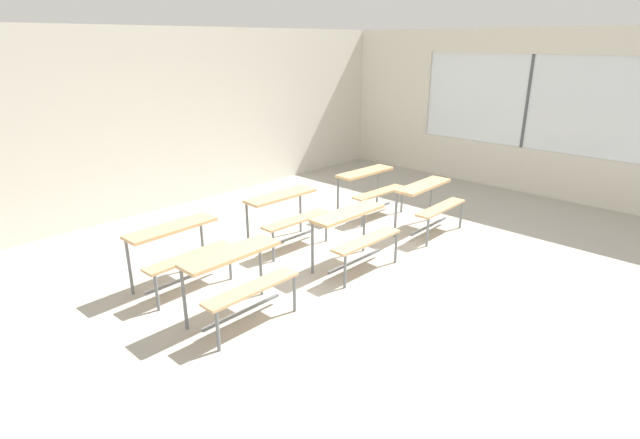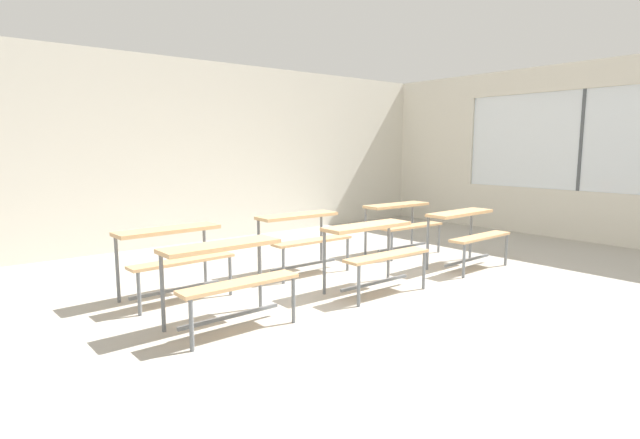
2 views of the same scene
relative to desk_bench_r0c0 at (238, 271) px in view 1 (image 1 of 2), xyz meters
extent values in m
cube|color=#ADA89E|center=(1.72, -0.55, -0.59)|extent=(10.00, 9.00, 0.05)
cube|color=silver|center=(1.72, 3.95, 0.94)|extent=(10.00, 0.12, 3.00)
cube|color=silver|center=(6.72, -0.55, -0.14)|extent=(0.12, 9.00, 0.85)
cube|color=silver|center=(6.72, -0.55, 2.21)|extent=(0.12, 9.00, 0.45)
cube|color=silver|center=(6.72, 3.00, 1.14)|extent=(0.12, 1.90, 1.70)
cube|color=white|center=(6.72, -0.05, 1.14)|extent=(0.02, 4.20, 1.70)
cube|color=#4C5156|center=(6.72, -0.05, 1.14)|extent=(0.06, 0.05, 1.70)
cube|color=tan|center=(0.00, 0.11, 0.16)|extent=(1.10, 0.33, 0.04)
cube|color=tan|center=(0.00, -0.21, -0.12)|extent=(1.10, 0.23, 0.03)
cylinder|color=slate|center=(-0.50, 0.24, -0.20)|extent=(0.04, 0.04, 0.72)
cylinder|color=slate|center=(0.50, 0.26, -0.20)|extent=(0.04, 0.04, 0.72)
cylinder|color=slate|center=(-0.50, -0.31, -0.34)|extent=(0.04, 0.04, 0.44)
cylinder|color=slate|center=(0.50, -0.29, -0.34)|extent=(0.04, 0.04, 0.44)
cube|color=slate|center=(0.00, -0.03, -0.46)|extent=(1.00, 0.04, 0.03)
cube|color=tan|center=(1.79, 0.07, 0.16)|extent=(1.10, 0.33, 0.04)
cube|color=tan|center=(1.79, -0.25, -0.12)|extent=(1.10, 0.23, 0.03)
cylinder|color=slate|center=(1.30, 0.22, -0.20)|extent=(0.04, 0.04, 0.72)
cylinder|color=slate|center=(2.30, 0.21, -0.20)|extent=(0.04, 0.04, 0.72)
cylinder|color=slate|center=(1.29, -0.33, -0.34)|extent=(0.04, 0.04, 0.44)
cylinder|color=slate|center=(2.29, -0.34, -0.34)|extent=(0.04, 0.04, 0.44)
cube|color=slate|center=(1.79, -0.07, -0.46)|extent=(1.00, 0.04, 0.03)
cube|color=tan|center=(3.54, 0.08, 0.16)|extent=(1.11, 0.35, 0.04)
cube|color=tan|center=(3.55, -0.24, -0.12)|extent=(1.11, 0.25, 0.03)
cylinder|color=slate|center=(3.04, 0.21, -0.20)|extent=(0.04, 0.04, 0.72)
cylinder|color=slate|center=(4.04, 0.23, -0.20)|extent=(0.04, 0.04, 0.72)
cylinder|color=slate|center=(3.05, -0.34, -0.34)|extent=(0.04, 0.04, 0.44)
cylinder|color=slate|center=(4.05, -0.32, -0.34)|extent=(0.04, 0.04, 0.44)
cube|color=slate|center=(3.54, -0.06, -0.46)|extent=(1.00, 0.06, 0.03)
cube|color=tan|center=(-0.04, 1.22, 0.16)|extent=(1.11, 0.36, 0.04)
cube|color=tan|center=(-0.02, 0.90, -0.12)|extent=(1.11, 0.26, 0.03)
cylinder|color=slate|center=(-0.54, 1.34, -0.20)|extent=(0.04, 0.04, 0.72)
cylinder|color=slate|center=(0.46, 1.38, -0.20)|extent=(0.04, 0.04, 0.72)
cylinder|color=slate|center=(-0.52, 0.79, -0.34)|extent=(0.04, 0.04, 0.44)
cylinder|color=slate|center=(0.48, 0.83, -0.34)|extent=(0.04, 0.04, 0.44)
cube|color=slate|center=(-0.03, 1.08, -0.46)|extent=(1.00, 0.07, 0.03)
cube|color=tan|center=(1.70, 1.25, 0.16)|extent=(1.11, 0.34, 0.04)
cube|color=tan|center=(1.69, 0.93, -0.12)|extent=(1.10, 0.24, 0.03)
cylinder|color=slate|center=(1.20, 1.40, -0.20)|extent=(0.04, 0.04, 0.72)
cylinder|color=slate|center=(2.20, 1.38, -0.20)|extent=(0.04, 0.04, 0.72)
cylinder|color=slate|center=(1.19, 0.85, -0.34)|extent=(0.04, 0.04, 0.44)
cylinder|color=slate|center=(2.19, 0.83, -0.34)|extent=(0.04, 0.04, 0.44)
cube|color=slate|center=(1.70, 1.11, -0.46)|extent=(1.00, 0.05, 0.03)
cube|color=tan|center=(3.55, 1.22, 0.16)|extent=(1.11, 0.37, 0.04)
cube|color=tan|center=(3.54, 0.90, -0.12)|extent=(1.11, 0.27, 0.03)
cylinder|color=slate|center=(3.06, 1.39, -0.20)|extent=(0.04, 0.04, 0.72)
cylinder|color=slate|center=(4.06, 1.34, -0.20)|extent=(0.04, 0.04, 0.72)
cylinder|color=slate|center=(3.04, 0.84, -0.34)|extent=(0.04, 0.04, 0.44)
cylinder|color=slate|center=(4.04, 0.79, -0.34)|extent=(0.04, 0.04, 0.44)
cube|color=slate|center=(3.55, 1.08, -0.46)|extent=(1.00, 0.08, 0.03)
camera|label=1|loc=(-2.70, -3.77, 2.22)|focal=27.71mm
camera|label=2|loc=(-2.08, -3.85, 1.04)|focal=28.00mm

